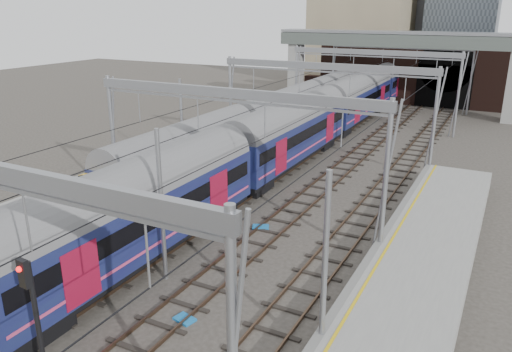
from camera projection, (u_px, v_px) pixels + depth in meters
The scene contains 13 objects.
ground at pixel (137, 300), 21.03m from camera, with size 160.00×160.00×0.00m, color #38332D.
platform_left at pixel (22, 222), 27.41m from camera, with size 4.32×55.00×1.12m.
tracks at pixel (284, 191), 33.64m from camera, with size 14.40×80.00×0.22m.
overhead_line at pixel (322, 81), 37.01m from camera, with size 16.80×80.00×8.00m.
retaining_wall at pixel (416, 70), 62.71m from camera, with size 28.00×2.75×9.00m.
overbridge at pixel (397, 49), 57.40m from camera, with size 28.00×3.00×9.25m.
train_main at pixel (329, 112), 45.60m from camera, with size 3.08×71.18×5.21m.
train_second at pixel (282, 114), 46.08m from camera, with size 2.70×46.78×4.67m.
signal_near_left at pixel (89, 218), 21.25m from camera, with size 0.40×0.48×5.11m.
signal_near_centre at pixel (34, 312), 14.84m from camera, with size 0.36×0.47×4.89m.
equip_cover_a at pixel (225, 236), 26.84m from camera, with size 0.72×0.51×0.09m, color #186DB6.
equip_cover_b at pixel (261, 227), 27.92m from camera, with size 0.91×0.64×0.11m, color #186DB6.
equip_cover_c at pixel (185, 319), 19.65m from camera, with size 0.81×0.57×0.10m, color #186DB6.
Camera 1 is at (12.89, -13.89, 11.66)m, focal length 35.00 mm.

